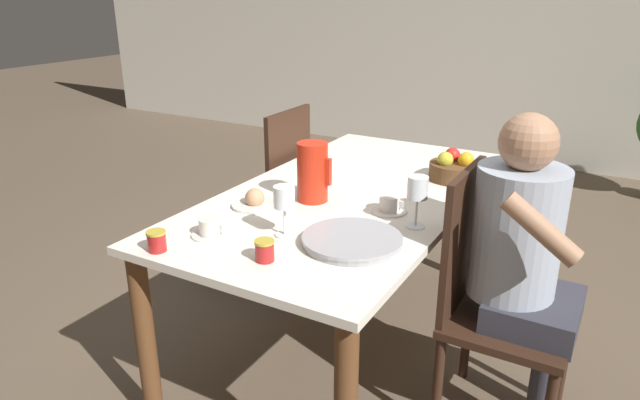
{
  "coord_description": "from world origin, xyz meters",
  "views": [
    {
      "loc": [
        1.0,
        -2.01,
        1.54
      ],
      "look_at": [
        0.0,
        -0.26,
        0.78
      ],
      "focal_mm": 32.0,
      "sensor_mm": 36.0,
      "label": 1
    }
  ],
  "objects_px": {
    "person_seated": "(524,253)",
    "jam_jar_amber": "(265,250)",
    "jam_jar_red": "(157,240)",
    "fruit_bowl": "(454,168)",
    "chair_opposite": "(271,194)",
    "wine_glass_water": "(418,190)",
    "teacup_near_person": "(211,228)",
    "teacup_across": "(390,205)",
    "wine_glass_juice": "(285,200)",
    "bread_plate": "(255,201)",
    "chair_person_side": "(489,298)",
    "red_pitcher": "(313,172)",
    "serving_tray": "(352,240)"
  },
  "relations": [
    {
      "from": "person_seated",
      "to": "jam_jar_amber",
      "type": "relative_size",
      "value": 16.92
    },
    {
      "from": "jam_jar_red",
      "to": "fruit_bowl",
      "type": "xyz_separation_m",
      "value": [
        0.62,
        1.19,
        0.01
      ]
    },
    {
      "from": "chair_opposite",
      "to": "person_seated",
      "type": "distance_m",
      "value": 1.48
    },
    {
      "from": "wine_glass_water",
      "to": "teacup_near_person",
      "type": "bearing_deg",
      "value": -144.27
    },
    {
      "from": "teacup_across",
      "to": "wine_glass_juice",
      "type": "bearing_deg",
      "value": -120.39
    },
    {
      "from": "wine_glass_water",
      "to": "person_seated",
      "type": "bearing_deg",
      "value": 9.35
    },
    {
      "from": "jam_jar_amber",
      "to": "jam_jar_red",
      "type": "distance_m",
      "value": 0.36
    },
    {
      "from": "bread_plate",
      "to": "jam_jar_amber",
      "type": "relative_size",
      "value": 2.62
    },
    {
      "from": "bread_plate",
      "to": "jam_jar_red",
      "type": "height_order",
      "value": "bread_plate"
    },
    {
      "from": "person_seated",
      "to": "wine_glass_water",
      "type": "height_order",
      "value": "person_seated"
    },
    {
      "from": "chair_person_side",
      "to": "red_pitcher",
      "type": "distance_m",
      "value": 0.81
    },
    {
      "from": "bread_plate",
      "to": "jam_jar_red",
      "type": "relative_size",
      "value": 2.62
    },
    {
      "from": "wine_glass_juice",
      "to": "teacup_near_person",
      "type": "distance_m",
      "value": 0.28
    },
    {
      "from": "chair_person_side",
      "to": "jam_jar_red",
      "type": "xyz_separation_m",
      "value": [
        -0.94,
        -0.64,
        0.27
      ]
    },
    {
      "from": "serving_tray",
      "to": "bread_plate",
      "type": "distance_m",
      "value": 0.5
    },
    {
      "from": "chair_opposite",
      "to": "wine_glass_water",
      "type": "distance_m",
      "value": 1.21
    },
    {
      "from": "teacup_near_person",
      "to": "fruit_bowl",
      "type": "xyz_separation_m",
      "value": [
        0.54,
        1.01,
        0.02
      ]
    },
    {
      "from": "chair_opposite",
      "to": "bread_plate",
      "type": "distance_m",
      "value": 0.82
    },
    {
      "from": "wine_glass_juice",
      "to": "teacup_across",
      "type": "bearing_deg",
      "value": 59.61
    },
    {
      "from": "teacup_across",
      "to": "teacup_near_person",
      "type": "bearing_deg",
      "value": -131.33
    },
    {
      "from": "wine_glass_water",
      "to": "chair_person_side",
      "type": "bearing_deg",
      "value": 8.54
    },
    {
      "from": "wine_glass_water",
      "to": "jam_jar_red",
      "type": "distance_m",
      "value": 0.9
    },
    {
      "from": "chair_person_side",
      "to": "fruit_bowl",
      "type": "distance_m",
      "value": 0.69
    },
    {
      "from": "wine_glass_juice",
      "to": "bread_plate",
      "type": "bearing_deg",
      "value": 146.11
    },
    {
      "from": "red_pitcher",
      "to": "wine_glass_juice",
      "type": "bearing_deg",
      "value": -74.56
    },
    {
      "from": "wine_glass_water",
      "to": "teacup_across",
      "type": "distance_m",
      "value": 0.2
    },
    {
      "from": "chair_opposite",
      "to": "jam_jar_red",
      "type": "xyz_separation_m",
      "value": [
        0.35,
        -1.15,
        0.27
      ]
    },
    {
      "from": "serving_tray",
      "to": "fruit_bowl",
      "type": "relative_size",
      "value": 1.54
    },
    {
      "from": "teacup_near_person",
      "to": "chair_opposite",
      "type": "bearing_deg",
      "value": 113.47
    },
    {
      "from": "serving_tray",
      "to": "wine_glass_water",
      "type": "bearing_deg",
      "value": 62.21
    },
    {
      "from": "teacup_across",
      "to": "serving_tray",
      "type": "bearing_deg",
      "value": -88.68
    },
    {
      "from": "person_seated",
      "to": "jam_jar_amber",
      "type": "bearing_deg",
      "value": -51.42
    },
    {
      "from": "chair_opposite",
      "to": "bread_plate",
      "type": "height_order",
      "value": "chair_opposite"
    },
    {
      "from": "serving_tray",
      "to": "jam_jar_amber",
      "type": "height_order",
      "value": "jam_jar_amber"
    },
    {
      "from": "chair_opposite",
      "to": "serving_tray",
      "type": "xyz_separation_m",
      "value": [
        0.88,
        -0.8,
        0.25
      ]
    },
    {
      "from": "person_seated",
      "to": "red_pitcher",
      "type": "xyz_separation_m",
      "value": [
        -0.83,
        -0.01,
        0.16
      ]
    },
    {
      "from": "chair_person_side",
      "to": "fruit_bowl",
      "type": "bearing_deg",
      "value": -149.57
    },
    {
      "from": "person_seated",
      "to": "jam_jar_red",
      "type": "relative_size",
      "value": 16.92
    },
    {
      "from": "wine_glass_juice",
      "to": "teacup_near_person",
      "type": "relative_size",
      "value": 1.32
    },
    {
      "from": "fruit_bowl",
      "to": "red_pitcher",
      "type": "bearing_deg",
      "value": -127.6
    },
    {
      "from": "bread_plate",
      "to": "jam_jar_amber",
      "type": "xyz_separation_m",
      "value": [
        0.3,
        -0.36,
        0.02
      ]
    },
    {
      "from": "red_pitcher",
      "to": "jam_jar_red",
      "type": "relative_size",
      "value": 3.45
    },
    {
      "from": "serving_tray",
      "to": "chair_opposite",
      "type": "bearing_deg",
      "value": 137.74
    },
    {
      "from": "wine_glass_juice",
      "to": "bread_plate",
      "type": "xyz_separation_m",
      "value": [
        -0.25,
        0.17,
        -0.11
      ]
    },
    {
      "from": "teacup_across",
      "to": "jam_jar_amber",
      "type": "height_order",
      "value": "jam_jar_amber"
    },
    {
      "from": "person_seated",
      "to": "jam_jar_red",
      "type": "bearing_deg",
      "value": -57.26
    },
    {
      "from": "red_pitcher",
      "to": "wine_glass_water",
      "type": "xyz_separation_m",
      "value": [
        0.46,
        -0.05,
        0.02
      ]
    },
    {
      "from": "chair_person_side",
      "to": "red_pitcher",
      "type": "xyz_separation_m",
      "value": [
        -0.73,
        0.01,
        0.35
      ]
    },
    {
      "from": "jam_jar_red",
      "to": "red_pitcher",
      "type": "bearing_deg",
      "value": 72.65
    },
    {
      "from": "fruit_bowl",
      "to": "chair_person_side",
      "type": "bearing_deg",
      "value": -59.57
    }
  ]
}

